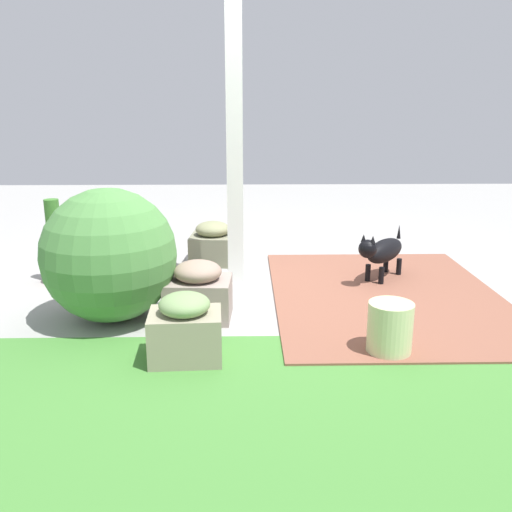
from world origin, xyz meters
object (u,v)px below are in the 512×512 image
(ceramic_urn, at_px, (390,329))
(porch_pillar, at_px, (235,138))
(stone_planter_mid, at_px, (198,292))
(dog, at_px, (382,251))
(stone_planter_far, at_px, (185,329))
(round_shrub, at_px, (109,255))
(terracotta_pot_tall, at_px, (56,253))
(terracotta_pot_spiky, at_px, (159,242))
(terracotta_pot_broad, at_px, (109,241))
(stone_planter_nearest, at_px, (213,244))

(ceramic_urn, bearing_deg, porch_pillar, -57.11)
(porch_pillar, xyz_separation_m, stone_planter_mid, (0.25, 0.88, -1.02))
(dog, bearing_deg, stone_planter_far, 44.04)
(round_shrub, relative_size, terracotta_pot_tall, 1.30)
(round_shrub, distance_m, terracotta_pot_tall, 1.09)
(stone_planter_mid, relative_size, terracotta_pot_spiky, 0.84)
(porch_pillar, bearing_deg, stone_planter_mid, 73.83)
(stone_planter_far, height_order, round_shrub, round_shrub)
(porch_pillar, bearing_deg, dog, 177.32)
(terracotta_pot_spiky, distance_m, ceramic_urn, 2.45)
(stone_planter_far, bearing_deg, round_shrub, -48.63)
(terracotta_pot_broad, distance_m, terracotta_pot_spiky, 0.57)
(terracotta_pot_broad, xyz_separation_m, ceramic_urn, (-2.18, 2.03, -0.06))
(stone_planter_mid, xyz_separation_m, terracotta_pot_broad, (0.96, -1.42, 0.02))
(round_shrub, xyz_separation_m, terracotta_pot_tall, (0.67, -0.84, -0.21))
(stone_planter_mid, distance_m, terracotta_pot_spiky, 1.26)
(terracotta_pot_broad, height_order, dog, dog)
(porch_pillar, xyz_separation_m, dog, (-1.26, 0.06, -0.95))
(porch_pillar, relative_size, terracotta_pot_spiky, 4.28)
(round_shrub, bearing_deg, terracotta_pot_broad, -76.13)
(terracotta_pot_tall, distance_m, ceramic_urn, 2.89)
(porch_pillar, distance_m, dog, 1.58)
(round_shrub, bearing_deg, terracotta_pot_spiky, -97.67)
(terracotta_pot_tall, bearing_deg, stone_planter_far, 129.66)
(round_shrub, xyz_separation_m, terracotta_pot_broad, (0.35, -1.42, -0.25))
(stone_planter_far, height_order, terracotta_pot_spiky, terracotta_pot_spiky)
(stone_planter_mid, relative_size, terracotta_pot_broad, 1.28)
(stone_planter_mid, xyz_separation_m, dog, (-1.52, -0.82, 0.07))
(porch_pillar, bearing_deg, terracotta_pot_tall, 1.33)
(terracotta_pot_tall, relative_size, ceramic_urn, 2.18)
(stone_planter_nearest, relative_size, ceramic_urn, 1.36)
(stone_planter_mid, bearing_deg, ceramic_urn, 153.32)
(ceramic_urn, bearing_deg, dog, -101.65)
(terracotta_pot_broad, xyz_separation_m, terracotta_pot_tall, (0.31, 0.58, 0.04))
(stone_planter_far, xyz_separation_m, terracotta_pot_broad, (0.94, -2.09, 0.03))
(stone_planter_mid, height_order, terracotta_pot_tall, terracotta_pot_tall)
(stone_planter_mid, bearing_deg, terracotta_pot_broad, -55.88)
(terracotta_pot_spiky, bearing_deg, stone_planter_mid, 111.12)
(stone_planter_nearest, distance_m, terracotta_pot_spiky, 0.55)
(terracotta_pot_tall, bearing_deg, porch_pillar, -178.67)
(stone_planter_mid, height_order, terracotta_pot_broad, stone_planter_mid)
(porch_pillar, height_order, ceramic_urn, porch_pillar)
(stone_planter_nearest, bearing_deg, terracotta_pot_spiky, 27.10)
(stone_planter_far, bearing_deg, stone_planter_mid, -92.02)
(terracotta_pot_broad, xyz_separation_m, dog, (-2.48, 0.60, 0.04))
(stone_planter_nearest, height_order, stone_planter_far, stone_planter_far)
(porch_pillar, distance_m, terracotta_pot_broad, 1.66)
(stone_planter_nearest, xyz_separation_m, stone_planter_far, (0.05, 2.09, 0.01))
(stone_planter_far, relative_size, terracotta_pot_tall, 0.62)
(round_shrub, bearing_deg, stone_planter_nearest, -114.21)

